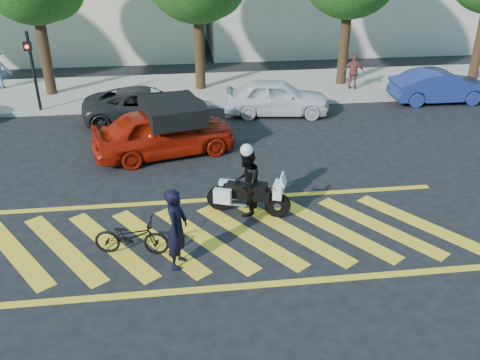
{
  "coord_description": "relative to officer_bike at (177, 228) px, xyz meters",
  "views": [
    {
      "loc": [
        -1.02,
        -10.31,
        6.84
      ],
      "look_at": [
        0.4,
        0.95,
        1.05
      ],
      "focal_mm": 38.0,
      "sensor_mm": 36.0,
      "label": 1
    }
  ],
  "objects": [
    {
      "name": "sidewalk",
      "position": [
        1.22,
        12.96,
        -0.87
      ],
      "size": [
        60.0,
        5.0,
        0.15
      ],
      "primitive_type": "cube",
      "color": "#9E998E",
      "rests_on": "ground"
    },
    {
      "name": "parked_mid_right",
      "position": [
        4.02,
        9.52,
        -0.25
      ],
      "size": [
        4.28,
        2.17,
        1.4
      ],
      "primitive_type": "imported",
      "rotation": [
        0.0,
        0.0,
        1.44
      ],
      "color": "silver",
      "rests_on": "ground"
    },
    {
      "name": "ground",
      "position": [
        1.22,
        0.96,
        -0.94
      ],
      "size": [
        90.0,
        90.0,
        0.0
      ],
      "primitive_type": "plane",
      "color": "black",
      "rests_on": "ground"
    },
    {
      "name": "police_motorcycle",
      "position": [
        1.81,
        2.06,
        -0.41
      ],
      "size": [
        2.12,
        1.14,
        0.98
      ],
      "rotation": [
        0.0,
        0.0,
        -0.37
      ],
      "color": "black",
      "rests_on": "ground"
    },
    {
      "name": "officer_moto",
      "position": [
        1.79,
        2.05,
        -0.04
      ],
      "size": [
        0.95,
        1.06,
        1.81
      ],
      "primitive_type": "imported",
      "rotation": [
        0.0,
        0.0,
        -1.94
      ],
      "color": "black",
      "rests_on": "ground"
    },
    {
      "name": "crosswalk",
      "position": [
        1.18,
        0.96,
        -0.94
      ],
      "size": [
        12.33,
        4.0,
        0.01
      ],
      "color": "yellow",
      "rests_on": "ground"
    },
    {
      "name": "signal_pole",
      "position": [
        -5.28,
        10.69,
        0.98
      ],
      "size": [
        0.28,
        0.43,
        3.2
      ],
      "color": "black",
      "rests_on": "ground"
    },
    {
      "name": "bicycle",
      "position": [
        -1.05,
        0.57,
        -0.49
      ],
      "size": [
        1.79,
        0.89,
        0.9
      ],
      "primitive_type": "imported",
      "rotation": [
        0.0,
        0.0,
        1.39
      ],
      "color": "black",
      "rests_on": "ground"
    },
    {
      "name": "parked_right",
      "position": [
        11.12,
        10.16,
        -0.26
      ],
      "size": [
        4.15,
        1.53,
        1.36
      ],
      "primitive_type": "imported",
      "rotation": [
        0.0,
        0.0,
        1.55
      ],
      "color": "navy",
      "rests_on": "ground"
    },
    {
      "name": "red_convertible",
      "position": [
        -0.33,
        6.15,
        -0.16
      ],
      "size": [
        4.9,
        2.93,
        1.56
      ],
      "primitive_type": "imported",
      "rotation": [
        0.0,
        0.0,
        1.82
      ],
      "color": "#A61707",
      "rests_on": "ground"
    },
    {
      "name": "pedestrian_right",
      "position": [
        7.93,
        11.95,
        -0.02
      ],
      "size": [
        0.98,
        0.74,
        1.55
      ],
      "primitive_type": "imported",
      "rotation": [
        0.0,
        0.0,
        2.68
      ],
      "color": "brown",
      "rests_on": "sidewalk"
    },
    {
      "name": "officer_bike",
      "position": [
        0.0,
        0.0,
        0.0
      ],
      "size": [
        0.64,
        0.79,
        1.89
      ],
      "primitive_type": "imported",
      "rotation": [
        0.0,
        0.0,
        1.27
      ],
      "color": "black",
      "rests_on": "ground"
    },
    {
      "name": "parked_mid_left",
      "position": [
        -1.04,
        9.3,
        -0.3
      ],
      "size": [
        4.71,
        2.3,
        1.29
      ],
      "primitive_type": "imported",
      "rotation": [
        0.0,
        0.0,
        1.61
      ],
      "color": "black",
      "rests_on": "ground"
    }
  ]
}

